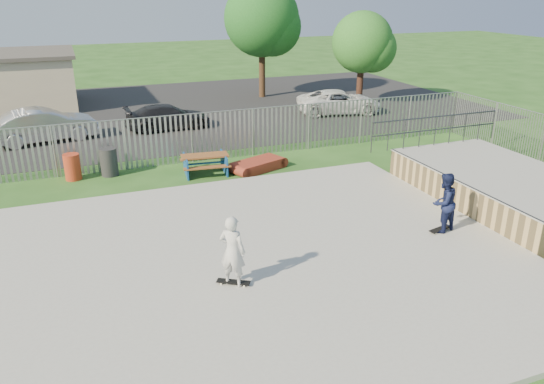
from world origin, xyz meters
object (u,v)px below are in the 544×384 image
object	(u,v)px
tree_mid	(262,19)
trash_bin_grey	(109,162)
car_dark	(168,117)
skater_white	(232,251)
car_silver	(44,125)
tree_right	(362,42)
car_white	(339,102)
skater_navy	(444,203)
trash_bin_red	(72,167)
picnic_table	(205,164)
funbox	(258,165)

from	to	relation	value
tree_mid	trash_bin_grey	bearing A→B (deg)	-130.96
car_dark	skater_white	distance (m)	15.77
car_silver	tree_right	size ratio (longest dim) A/B	0.85
car_white	skater_navy	size ratio (longest dim) A/B	2.68
car_white	skater_white	size ratio (longest dim) A/B	2.68
trash_bin_red	car_silver	size ratio (longest dim) A/B	0.21
trash_bin_grey	car_silver	distance (m)	6.33
trash_bin_grey	tree_right	size ratio (longest dim) A/B	0.19
picnic_table	car_white	xyz separation A→B (m)	(9.63, 7.30, 0.29)
trash_bin_grey	car_white	xyz separation A→B (m)	(13.07, 6.20, 0.14)
picnic_table	skater_navy	world-z (taller)	skater_navy
trash_bin_grey	car_dark	xyz separation A→B (m)	(3.41, 6.18, 0.10)
funbox	tree_mid	distance (m)	15.41
trash_bin_red	tree_mid	size ratio (longest dim) A/B	0.14
trash_bin_red	car_white	distance (m)	15.66
car_white	tree_right	size ratio (longest dim) A/B	0.86
tree_mid	car_dark	bearing A→B (deg)	-139.89
tree_mid	tree_right	bearing A→B (deg)	-44.26
trash_bin_red	funbox	bearing A→B (deg)	-12.03
skater_navy	car_white	bearing A→B (deg)	-121.49
tree_mid	skater_white	size ratio (longest dim) A/B	4.11
trash_bin_grey	car_silver	size ratio (longest dim) A/B	0.23
tree_right	skater_white	size ratio (longest dim) A/B	3.12
trash_bin_red	skater_white	bearing A→B (deg)	-71.04
car_dark	car_white	world-z (taller)	car_white
car_dark	tree_mid	distance (m)	10.40
car_white	trash_bin_grey	bearing A→B (deg)	127.03
trash_bin_grey	skater_white	distance (m)	9.73
car_dark	trash_bin_grey	bearing A→B (deg)	149.27
funbox	skater_navy	xyz separation A→B (m)	(2.93, -7.42, 0.83)
car_silver	skater_white	distance (m)	15.99
car_silver	skater_navy	size ratio (longest dim) A/B	2.66
skater_navy	trash_bin_grey	bearing A→B (deg)	-60.74
funbox	tree_right	xyz separation A→B (m)	(9.80, 9.26, 3.48)
trash_bin_grey	tree_right	xyz separation A→B (m)	(15.27, 7.83, 3.14)
car_silver	car_white	size ratio (longest dim) A/B	0.99
funbox	skater_navy	bearing A→B (deg)	-89.55
car_silver	trash_bin_red	bearing A→B (deg)	178.44
trash_bin_grey	tree_right	bearing A→B (deg)	27.14
tree_mid	tree_right	world-z (taller)	tree_mid
skater_white	car_dark	bearing A→B (deg)	-53.96
trash_bin_red	skater_white	size ratio (longest dim) A/B	0.56
trash_bin_red	car_dark	xyz separation A→B (m)	(4.72, 6.17, 0.14)
picnic_table	trash_bin_grey	world-z (taller)	trash_bin_grey
car_dark	car_silver	bearing A→B (deg)	91.09
funbox	picnic_table	bearing A→B (deg)	149.63
tree_mid	funbox	bearing A→B (deg)	-110.76
trash_bin_red	car_white	xyz separation A→B (m)	(14.38, 6.19, 0.18)
funbox	skater_white	world-z (taller)	skater_white
skater_navy	skater_white	xyz separation A→B (m)	(-6.44, -0.66, 0.00)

